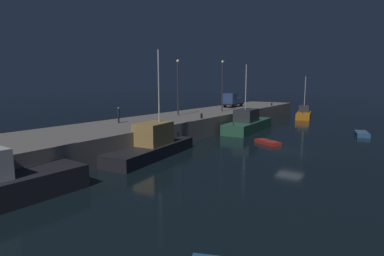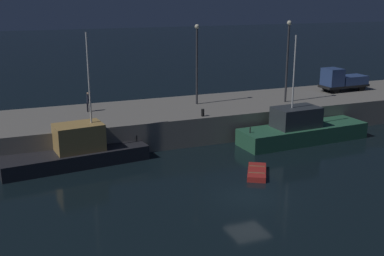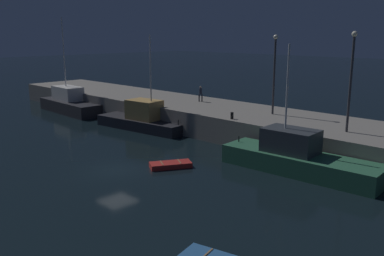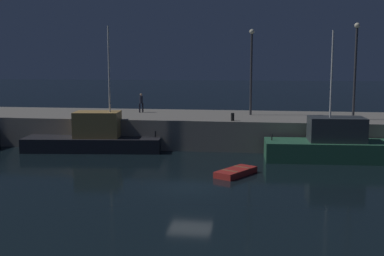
{
  "view_description": "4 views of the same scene",
  "coord_description": "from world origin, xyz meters",
  "px_view_note": "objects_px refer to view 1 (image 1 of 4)",
  "views": [
    {
      "loc": [
        -30.83,
        -8.6,
        6.95
      ],
      "look_at": [
        -2.47,
        10.43,
        1.87
      ],
      "focal_mm": 28.63,
      "sensor_mm": 36.0,
      "label": 1
    },
    {
      "loc": [
        -13.85,
        -25.25,
        12.7
      ],
      "look_at": [
        0.18,
        10.49,
        1.91
      ],
      "focal_mm": 44.69,
      "sensor_mm": 36.0,
      "label": 2
    },
    {
      "loc": [
        25.17,
        -17.73,
        10.13
      ],
      "look_at": [
        -1.71,
        10.02,
        1.38
      ],
      "focal_mm": 39.18,
      "sensor_mm": 36.0,
      "label": 3
    },
    {
      "loc": [
        4.09,
        -27.33,
        7.24
      ],
      "look_at": [
        -1.76,
        12.71,
        1.7
      ],
      "focal_mm": 45.72,
      "sensor_mm": 36.0,
      "label": 4
    }
  ],
  "objects_px": {
    "bollard_west": "(202,116)",
    "fishing_boat_white": "(248,123)",
    "dockworker": "(119,114)",
    "bollard_central": "(272,104)",
    "fishing_trawler_red": "(152,145)",
    "rowboat_white_mid": "(362,134)",
    "dinghy_red_small": "(268,142)",
    "utility_truck": "(233,100)",
    "lamp_post_east": "(222,82)",
    "lamp_post_west": "(178,83)",
    "fishing_boat_blue": "(304,114)"
  },
  "relations": [
    {
      "from": "bollard_west",
      "to": "fishing_boat_white",
      "type": "bearing_deg",
      "value": -17.53
    },
    {
      "from": "dockworker",
      "to": "bollard_central",
      "type": "distance_m",
      "value": 35.44
    },
    {
      "from": "dockworker",
      "to": "fishing_trawler_red",
      "type": "bearing_deg",
      "value": -107.91
    },
    {
      "from": "rowboat_white_mid",
      "to": "dockworker",
      "type": "relative_size",
      "value": 2.27
    },
    {
      "from": "fishing_trawler_red",
      "to": "fishing_boat_white",
      "type": "xyz_separation_m",
      "value": [
        19.48,
        -1.2,
        0.02
      ]
    },
    {
      "from": "fishing_trawler_red",
      "to": "bollard_central",
      "type": "bearing_deg",
      "value": 2.41
    },
    {
      "from": "dinghy_red_small",
      "to": "rowboat_white_mid",
      "type": "bearing_deg",
      "value": -34.43
    },
    {
      "from": "bollard_west",
      "to": "utility_truck",
      "type": "bearing_deg",
      "value": 14.63
    },
    {
      "from": "fishing_boat_white",
      "to": "lamp_post_east",
      "type": "xyz_separation_m",
      "value": [
        1.38,
        5.0,
        5.95
      ]
    },
    {
      "from": "lamp_post_west",
      "to": "fishing_boat_blue",
      "type": "bearing_deg",
      "value": -19.67
    },
    {
      "from": "fishing_boat_white",
      "to": "bollard_west",
      "type": "height_order",
      "value": "fishing_boat_white"
    },
    {
      "from": "fishing_boat_white",
      "to": "dinghy_red_small",
      "type": "height_order",
      "value": "fishing_boat_white"
    },
    {
      "from": "utility_truck",
      "to": "bollard_west",
      "type": "bearing_deg",
      "value": -165.37
    },
    {
      "from": "fishing_boat_blue",
      "to": "dinghy_red_small",
      "type": "xyz_separation_m",
      "value": [
        -28.44,
        -3.09,
        -0.67
      ]
    },
    {
      "from": "rowboat_white_mid",
      "to": "bollard_central",
      "type": "relative_size",
      "value": 8.24
    },
    {
      "from": "fishing_boat_white",
      "to": "dinghy_red_small",
      "type": "xyz_separation_m",
      "value": [
        -7.62,
        -5.78,
        -0.91
      ]
    },
    {
      "from": "lamp_post_east",
      "to": "dockworker",
      "type": "relative_size",
      "value": 4.43
    },
    {
      "from": "fishing_boat_blue",
      "to": "utility_truck",
      "type": "bearing_deg",
      "value": 136.72
    },
    {
      "from": "fishing_trawler_red",
      "to": "bollard_west",
      "type": "distance_m",
      "value": 11.32
    },
    {
      "from": "rowboat_white_mid",
      "to": "lamp_post_west",
      "type": "height_order",
      "value": "lamp_post_west"
    },
    {
      "from": "fishing_boat_white",
      "to": "rowboat_white_mid",
      "type": "xyz_separation_m",
      "value": [
        4.62,
        -14.17,
        -0.85
      ]
    },
    {
      "from": "bollard_central",
      "to": "bollard_west",
      "type": "bearing_deg",
      "value": -179.74
    },
    {
      "from": "fishing_trawler_red",
      "to": "lamp_post_west",
      "type": "distance_m",
      "value": 15.0
    },
    {
      "from": "dinghy_red_small",
      "to": "lamp_post_east",
      "type": "xyz_separation_m",
      "value": [
        9.0,
        10.78,
        6.86
      ]
    },
    {
      "from": "lamp_post_east",
      "to": "bollard_west",
      "type": "distance_m",
      "value": 10.92
    },
    {
      "from": "fishing_boat_blue",
      "to": "lamp_post_east",
      "type": "height_order",
      "value": "lamp_post_east"
    },
    {
      "from": "fishing_boat_blue",
      "to": "lamp_post_east",
      "type": "bearing_deg",
      "value": 158.41
    },
    {
      "from": "dinghy_red_small",
      "to": "dockworker",
      "type": "relative_size",
      "value": 1.92
    },
    {
      "from": "dockworker",
      "to": "rowboat_white_mid",
      "type": "bearing_deg",
      "value": -45.33
    },
    {
      "from": "fishing_boat_white",
      "to": "lamp_post_east",
      "type": "distance_m",
      "value": 7.9
    },
    {
      "from": "lamp_post_west",
      "to": "rowboat_white_mid",
      "type": "bearing_deg",
      "value": -61.41
    },
    {
      "from": "utility_truck",
      "to": "bollard_west",
      "type": "xyz_separation_m",
      "value": [
        -18.43,
        -4.81,
        -0.89
      ]
    },
    {
      "from": "fishing_boat_blue",
      "to": "dockworker",
      "type": "xyz_separation_m",
      "value": [
        -38.11,
        10.69,
        2.61
      ]
    },
    {
      "from": "rowboat_white_mid",
      "to": "lamp_post_east",
      "type": "bearing_deg",
      "value": 99.58
    },
    {
      "from": "rowboat_white_mid",
      "to": "bollard_west",
      "type": "relative_size",
      "value": 6.38
    },
    {
      "from": "dinghy_red_small",
      "to": "bollard_west",
      "type": "relative_size",
      "value": 5.39
    },
    {
      "from": "rowboat_white_mid",
      "to": "dockworker",
      "type": "xyz_separation_m",
      "value": [
        -21.91,
        22.16,
        3.23
      ]
    },
    {
      "from": "dockworker",
      "to": "bollard_west",
      "type": "relative_size",
      "value": 2.8
    },
    {
      "from": "lamp_post_west",
      "to": "lamp_post_east",
      "type": "bearing_deg",
      "value": -15.09
    },
    {
      "from": "fishing_boat_white",
      "to": "lamp_post_west",
      "type": "xyz_separation_m",
      "value": [
        -7.07,
        7.28,
        5.81
      ]
    },
    {
      "from": "lamp_post_east",
      "to": "dockworker",
      "type": "xyz_separation_m",
      "value": [
        -18.67,
        3.0,
        -3.58
      ]
    },
    {
      "from": "fishing_boat_white",
      "to": "rowboat_white_mid",
      "type": "height_order",
      "value": "fishing_boat_white"
    },
    {
      "from": "utility_truck",
      "to": "dockworker",
      "type": "height_order",
      "value": "utility_truck"
    },
    {
      "from": "dinghy_red_small",
      "to": "fishing_trawler_red",
      "type": "bearing_deg",
      "value": 149.51
    },
    {
      "from": "dinghy_red_small",
      "to": "utility_truck",
      "type": "bearing_deg",
      "value": 36.87
    },
    {
      "from": "lamp_post_east",
      "to": "bollard_west",
      "type": "height_order",
      "value": "lamp_post_east"
    },
    {
      "from": "fishing_trawler_red",
      "to": "rowboat_white_mid",
      "type": "distance_m",
      "value": 28.6
    },
    {
      "from": "dinghy_red_small",
      "to": "lamp_post_east",
      "type": "relative_size",
      "value": 0.43
    },
    {
      "from": "fishing_boat_blue",
      "to": "rowboat_white_mid",
      "type": "xyz_separation_m",
      "value": [
        -16.2,
        -11.48,
        -0.62
      ]
    },
    {
      "from": "fishing_boat_blue",
      "to": "dockworker",
      "type": "height_order",
      "value": "fishing_boat_blue"
    }
  ]
}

